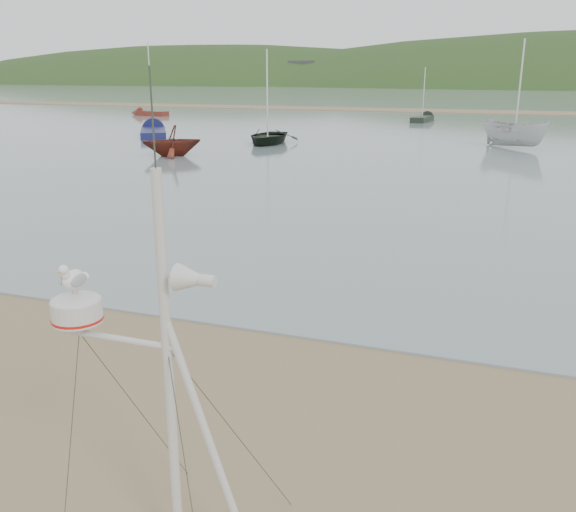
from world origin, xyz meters
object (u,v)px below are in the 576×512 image
(dinghy_red_far, at_px, (145,113))
(boat_white, at_px, (517,110))
(boat_dark, at_px, (267,108))
(boat_red, at_px, (171,127))
(sailboat_blue_near, at_px, (153,130))
(mast_rig, at_px, (166,451))
(sailboat_dark_mid, at_px, (425,118))

(dinghy_red_far, bearing_deg, boat_white, -25.36)
(dinghy_red_far, bearing_deg, boat_dark, -42.78)
(boat_dark, height_order, boat_red, boat_dark)
(sailboat_blue_near, bearing_deg, boat_dark, -16.87)
(dinghy_red_far, bearing_deg, boat_red, -55.20)
(sailboat_blue_near, bearing_deg, mast_rig, -58.27)
(boat_dark, xyz_separation_m, sailboat_blue_near, (-10.38, 3.15, -1.99))
(mast_rig, distance_m, boat_red, 29.32)
(boat_dark, height_order, boat_white, boat_white)
(boat_white, relative_size, sailboat_dark_mid, 0.86)
(boat_white, distance_m, sailboat_blue_near, 25.40)
(boat_dark, distance_m, sailboat_dark_mid, 23.96)
(boat_white, relative_size, sailboat_blue_near, 0.65)
(sailboat_dark_mid, height_order, dinghy_red_far, sailboat_dark_mid)
(sailboat_blue_near, bearing_deg, boat_white, -0.70)
(mast_rig, bearing_deg, boat_dark, 109.83)
(boat_white, bearing_deg, sailboat_dark_mid, 58.41)
(sailboat_blue_near, bearing_deg, sailboat_dark_mid, 48.40)
(mast_rig, distance_m, boat_dark, 34.78)
(boat_dark, relative_size, boat_white, 0.99)
(sailboat_dark_mid, distance_m, dinghy_red_far, 29.17)
(boat_red, distance_m, boat_white, 20.42)
(sailboat_blue_near, xyz_separation_m, sailboat_dark_mid, (17.45, 19.66, 0.00))
(boat_red, bearing_deg, mast_rig, -10.10)
(boat_white, bearing_deg, mast_rig, -148.14)
(dinghy_red_far, bearing_deg, sailboat_dark_mid, 4.85)
(boat_dark, xyz_separation_m, boat_red, (-2.79, -7.27, -0.67))
(sailboat_dark_mid, bearing_deg, boat_white, -68.51)
(mast_rig, relative_size, sailboat_blue_near, 0.65)
(sailboat_dark_mid, bearing_deg, sailboat_blue_near, -131.60)
(dinghy_red_far, bearing_deg, mast_rig, -57.51)
(sailboat_blue_near, xyz_separation_m, dinghy_red_far, (-11.61, 17.20, -0.01))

